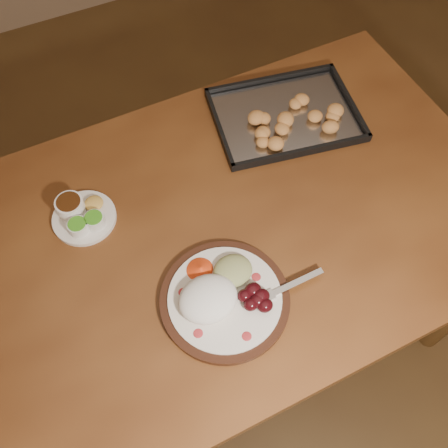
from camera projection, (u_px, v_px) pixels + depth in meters
ground at (255, 304)px, 1.93m from camera, size 4.00×4.00×0.00m
dining_table at (217, 245)px, 1.32m from camera, size 1.51×0.92×0.75m
dinner_plate at (222, 296)px, 1.12m from camera, size 0.38×0.29×0.07m
condiment_saucer at (81, 215)px, 1.23m from camera, size 0.16×0.16×0.05m
baking_tray at (285, 114)px, 1.41m from camera, size 0.44×0.36×0.04m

